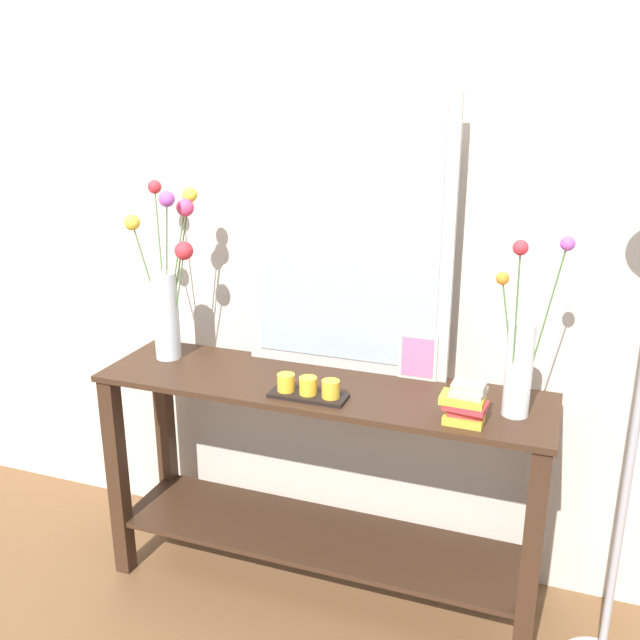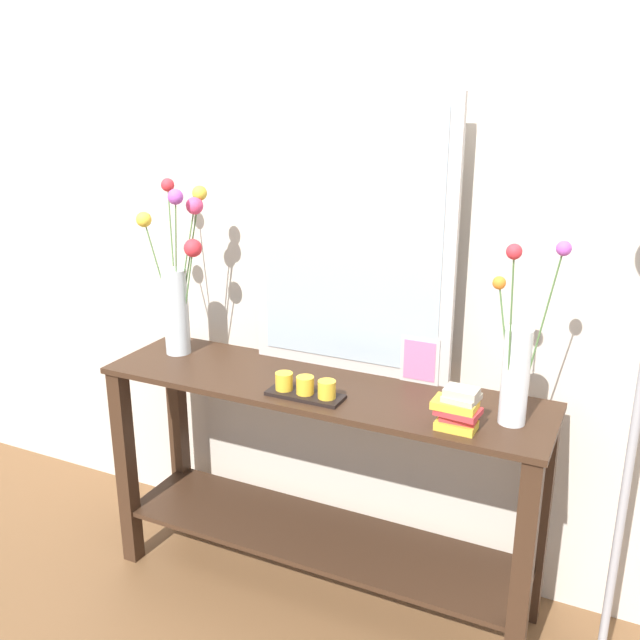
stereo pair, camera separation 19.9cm
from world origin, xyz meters
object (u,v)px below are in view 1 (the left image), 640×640
mirror_leaning (347,238)px  book_stack (465,403)px  vase_right (520,359)px  candle_tray (308,389)px  console_table (320,467)px  picture_frame_small (418,357)px  tall_vase_left (168,288)px

mirror_leaning → book_stack: bearing=-31.9°
vase_right → candle_tray: size_ratio=2.23×
vase_right → candle_tray: 0.64m
console_table → picture_frame_small: (0.28, 0.15, 0.38)m
tall_vase_left → book_stack: 1.09m
candle_tray → picture_frame_small: (0.28, 0.26, 0.05)m
console_table → candle_tray: candle_tray is taller
book_stack → console_table: bearing=166.6°
console_table → vase_right: (0.62, -0.02, 0.48)m
picture_frame_small → mirror_leaning: bearing=177.4°
book_stack → tall_vase_left: bearing=171.3°
mirror_leaning → tall_vase_left: bearing=-169.1°
console_table → candle_tray: bearing=-90.0°
vase_right → candle_tray: bearing=-171.6°
console_table → picture_frame_small: bearing=28.4°
vase_right → picture_frame_small: size_ratio=3.48×
tall_vase_left → candle_tray: tall_vase_left is taller
console_table → vase_right: vase_right is taller
tall_vase_left → picture_frame_small: tall_vase_left is taller
mirror_leaning → vase_right: 0.67m
console_table → picture_frame_small: size_ratio=9.50×
mirror_leaning → vase_right: (0.58, -0.18, -0.28)m
vase_right → picture_frame_small: bearing=152.7°
console_table → tall_vase_left: bearing=175.3°
console_table → tall_vase_left: size_ratio=2.41×
candle_tray → book_stack: size_ratio=1.80×
picture_frame_small → candle_tray: bearing=-137.5°
picture_frame_small → console_table: bearing=-151.6°
vase_right → candle_tray: (-0.62, -0.09, -0.15)m
tall_vase_left → mirror_leaning: bearing=10.9°
console_table → candle_tray: size_ratio=6.10×
console_table → mirror_leaning: 0.77m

